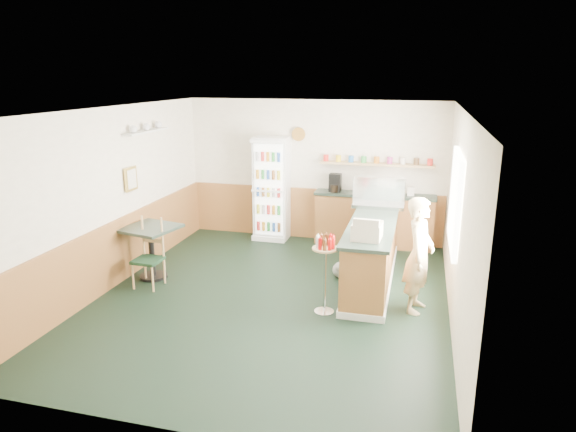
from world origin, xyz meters
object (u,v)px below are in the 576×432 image
(cafe_table, at_px, (151,242))
(condiment_stand, at_px, (325,261))
(drinks_fridge, at_px, (272,189))
(shopkeeper, at_px, (419,255))
(cafe_chair, at_px, (150,250))
(display_case, at_px, (379,193))
(cash_register, at_px, (367,231))

(cafe_table, bearing_deg, condiment_stand, -10.60)
(drinks_fridge, distance_m, cafe_table, 2.80)
(shopkeeper, height_order, cafe_table, shopkeeper)
(shopkeeper, relative_size, cafe_chair, 1.50)
(condiment_stand, xyz_separation_m, cafe_table, (-2.89, 0.54, -0.15))
(display_case, bearing_deg, drinks_fridge, 156.73)
(shopkeeper, distance_m, cafe_table, 4.11)
(display_case, height_order, condiment_stand, display_case)
(cash_register, xyz_separation_m, shopkeeper, (0.70, 0.10, -0.32))
(cafe_table, bearing_deg, cafe_chair, -64.72)
(cash_register, bearing_deg, drinks_fridge, 131.20)
(cash_register, bearing_deg, cafe_chair, -177.01)
(display_case, bearing_deg, cash_register, -90.00)
(display_case, height_order, cafe_chair, display_case)
(drinks_fridge, bearing_deg, shopkeeper, -42.55)
(condiment_stand, xyz_separation_m, cafe_chair, (-2.77, 0.29, -0.20))
(cafe_chair, bearing_deg, display_case, 31.15)
(drinks_fridge, height_order, cash_register, drinks_fridge)
(condiment_stand, bearing_deg, cash_register, 30.11)
(shopkeeper, bearing_deg, condiment_stand, 118.71)
(cash_register, distance_m, cafe_table, 3.45)
(drinks_fridge, height_order, cafe_table, drinks_fridge)
(cafe_chair, bearing_deg, condiment_stand, -3.49)
(cafe_table, bearing_deg, display_case, 24.42)
(cash_register, xyz_separation_m, cafe_chair, (-3.28, -0.01, -0.56))
(display_case, relative_size, cafe_table, 0.92)
(drinks_fridge, bearing_deg, cash_register, -51.70)
(drinks_fridge, relative_size, cash_register, 5.01)
(display_case, distance_m, shopkeeper, 1.88)
(cash_register, height_order, cafe_chair, cash_register)
(cash_register, relative_size, cafe_chair, 0.38)
(display_case, height_order, cafe_table, display_case)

